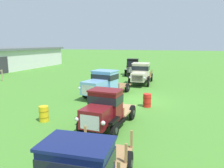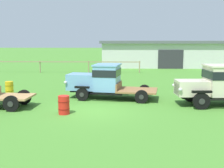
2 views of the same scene
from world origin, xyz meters
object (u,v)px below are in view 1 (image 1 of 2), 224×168
at_px(vintage_truck_back_of_row, 133,67).
at_px(vintage_truck_far_side, 141,73).
at_px(vintage_truck_midrow_center, 103,83).
at_px(oil_drum_near_fence, 147,100).
at_px(oil_drum_beside_row, 44,114).
at_px(vintage_truck_second_in_line, 105,109).

bearing_deg(vintage_truck_back_of_row, vintage_truck_far_side, -158.98).
distance_m(vintage_truck_midrow_center, oil_drum_near_fence, 4.32).
relative_size(vintage_truck_back_of_row, oil_drum_beside_row, 5.37).
distance_m(vintage_truck_second_in_line, vintage_truck_far_side, 12.87).
height_order(vintage_truck_midrow_center, vintage_truck_back_of_row, vintage_truck_back_of_row).
distance_m(vintage_truck_second_in_line, oil_drum_beside_row, 3.76).
bearing_deg(oil_drum_beside_row, vintage_truck_back_of_row, -1.46).
bearing_deg(vintage_truck_midrow_center, oil_drum_beside_row, 170.31).
height_order(vintage_truck_far_side, vintage_truck_back_of_row, vintage_truck_far_side).
xyz_separation_m(vintage_truck_midrow_center, oil_drum_near_fence, (-1.68, -3.92, -0.69)).
xyz_separation_m(vintage_truck_second_in_line, oil_drum_beside_row, (0.03, 3.70, -0.65)).
bearing_deg(vintage_truck_far_side, vintage_truck_midrow_center, 164.55).
bearing_deg(vintage_truck_back_of_row, oil_drum_beside_row, 178.54).
distance_m(vintage_truck_midrow_center, vintage_truck_back_of_row, 12.61).
relative_size(oil_drum_beside_row, oil_drum_near_fence, 0.95).
bearing_deg(vintage_truck_far_side, oil_drum_beside_row, 167.40).
bearing_deg(oil_drum_near_fence, oil_drum_beside_row, 133.38).
xyz_separation_m(vintage_truck_midrow_center, vintage_truck_back_of_row, (12.59, 0.61, 0.00)).
relative_size(vintage_truck_far_side, oil_drum_near_fence, 5.82).
bearing_deg(vintage_truck_back_of_row, vintage_truck_second_in_line, -170.42).
bearing_deg(oil_drum_near_fence, vintage_truck_back_of_row, 17.60).
bearing_deg(vintage_truck_midrow_center, oil_drum_near_fence, -113.18).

